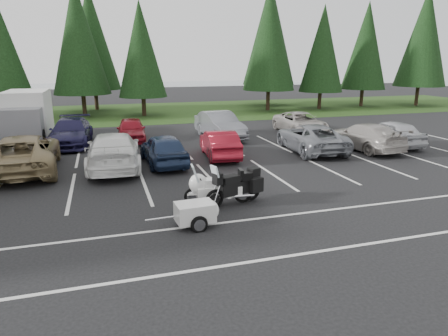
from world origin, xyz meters
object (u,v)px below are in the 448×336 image
car_near_7 (365,136)px  car_near_6 (311,138)px  car_far_4 (300,123)px  car_far_3 (220,125)px  cargo_trailer (195,215)px  car_far_2 (131,130)px  car_near_5 (219,144)px  adventure_motorcycle (234,183)px  car_far_1 (71,132)px  touring_motorcycle (219,184)px  car_near_4 (164,149)px  car_near_2 (24,153)px  car_near_8 (391,133)px  box_truck (26,116)px  car_near_3 (114,151)px

car_near_7 → car_near_6: bearing=-14.0°
car_near_6 → car_near_7: 3.05m
car_near_6 → car_far_4: size_ratio=1.07×
car_far_3 → cargo_trailer: 13.87m
car_near_6 → cargo_trailer: 11.52m
car_far_2 → car_far_4: car_far_2 is taller
car_near_7 → car_far_2: (-11.98, 6.05, -0.03)m
car_near_5 → car_near_6: car_near_6 is taller
car_near_6 → adventure_motorcycle: adventure_motorcycle is taller
car_near_6 → car_far_4: (2.08, 5.14, -0.05)m
car_near_6 → car_far_4: bearing=-107.3°
car_near_5 → car_near_7: bearing=-178.9°
car_far_1 → car_far_2: (3.38, 0.15, -0.06)m
car_far_3 → touring_motorcycle: car_far_3 is taller
car_far_3 → cargo_trailer: (-4.62, -13.07, -0.44)m
car_near_7 → cargo_trailer: size_ratio=3.10×
car_near_4 → car_near_7: 10.97m
car_far_2 → cargo_trailer: car_far_2 is taller
car_far_3 → cargo_trailer: size_ratio=3.09×
car_near_5 → car_far_2: car_far_2 is taller
car_near_2 → car_near_8: bearing=177.2°
box_truck → car_near_8: 21.65m
car_near_8 → car_far_4: car_near_8 is taller
car_near_5 → car_far_3: size_ratio=0.84×
car_far_2 → car_near_7: bearing=-22.9°
car_far_1 → cargo_trailer: bearing=-69.2°
car_near_4 → car_near_7: car_near_4 is taller
car_near_4 → car_far_1: size_ratio=0.82×
car_far_1 → car_near_3: bearing=-66.5°
car_near_8 → cargo_trailer: car_near_8 is taller
car_far_3 → car_far_2: bearing=168.4°
car_far_2 → car_far_3: (5.38, -0.56, 0.12)m
car_far_4 → car_near_8: bearing=-58.5°
car_near_2 → car_near_7: (16.95, -0.42, -0.10)m
car_near_6 → car_near_8: size_ratio=1.22×
car_near_6 → car_near_2: bearing=5.0°
car_near_2 → car_far_4: size_ratio=1.20×
car_near_6 → touring_motorcycle: size_ratio=2.02×
car_near_4 → car_far_2: (-1.01, 6.11, -0.03)m
car_near_2 → touring_motorcycle: 9.45m
car_far_2 → touring_motorcycle: touring_motorcycle is taller
car_near_4 → touring_motorcycle: 6.02m
cargo_trailer → adventure_motorcycle: size_ratio=0.64×
car_near_5 → car_far_3: car_far_3 is taller
car_near_5 → cargo_trailer: size_ratio=2.59×
car_far_1 → car_far_4: (14.43, -0.26, -0.07)m
box_truck → car_far_4: box_truck is taller
car_near_3 → car_near_4: size_ratio=1.31×
car_near_6 → adventure_motorcycle: (-6.55, -6.68, 0.02)m
car_near_4 → car_near_8: (13.08, 0.51, 0.01)m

